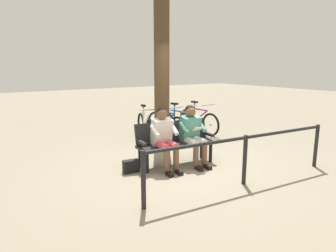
{
  "coord_description": "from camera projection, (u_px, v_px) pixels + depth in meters",
  "views": [
    {
      "loc": [
        3.51,
        4.6,
        1.99
      ],
      "look_at": [
        0.11,
        -0.44,
        0.75
      ],
      "focal_mm": 32.17,
      "sensor_mm": 36.0,
      "label": 1
    }
  ],
  "objects": [
    {
      "name": "bicycle_orange",
      "position": [
        145.0,
        127.0,
        8.06
      ],
      "size": [
        0.6,
        1.63,
        0.94
      ],
      "rotation": [
        0.0,
        0.0,
        1.29
      ],
      "color": "black",
      "rests_on": "ground"
    },
    {
      "name": "handbag",
      "position": [
        131.0,
        166.0,
        5.64
      ],
      "size": [
        0.32,
        0.18,
        0.24
      ],
      "primitive_type": "cube",
      "rotation": [
        0.0,
        0.0,
        -0.15
      ],
      "color": "black",
      "rests_on": "ground"
    },
    {
      "name": "bicycle_black",
      "position": [
        180.0,
        123.0,
        8.51
      ],
      "size": [
        0.63,
        1.62,
        0.94
      ],
      "rotation": [
        0.0,
        0.0,
        1.87
      ],
      "color": "black",
      "rests_on": "ground"
    },
    {
      "name": "bicycle_red",
      "position": [
        198.0,
        121.0,
        8.89
      ],
      "size": [
        0.48,
        1.68,
        0.94
      ],
      "rotation": [
        0.0,
        0.0,
        1.63
      ],
      "color": "black",
      "rests_on": "ground"
    },
    {
      "name": "ground_plane",
      "position": [
        185.0,
        165.0,
        6.05
      ],
      "size": [
        40.0,
        40.0,
        0.0
      ],
      "primitive_type": "plane",
      "color": "gray"
    },
    {
      "name": "bench",
      "position": [
        174.0,
        140.0,
        6.08
      ],
      "size": [
        1.64,
        0.66,
        0.87
      ],
      "rotation": [
        0.0,
        0.0,
        -0.11
      ],
      "color": "black",
      "rests_on": "ground"
    },
    {
      "name": "tree_trunk",
      "position": [
        162.0,
        65.0,
        7.16
      ],
      "size": [
        0.37,
        0.37,
        3.99
      ],
      "primitive_type": "cylinder",
      "color": "#4C3823",
      "rests_on": "ground"
    },
    {
      "name": "railing_fence",
      "position": [
        245.0,
        149.0,
        5.0
      ],
      "size": [
        3.77,
        0.41,
        0.85
      ],
      "rotation": [
        0.0,
        0.0,
        -0.09
      ],
      "color": "black",
      "rests_on": "ground"
    },
    {
      "name": "litter_bin",
      "position": [
        187.0,
        126.0,
        8.06
      ],
      "size": [
        0.35,
        0.35,
        0.76
      ],
      "color": "slate",
      "rests_on": "ground"
    },
    {
      "name": "bicycle_silver",
      "position": [
        166.0,
        125.0,
        8.34
      ],
      "size": [
        0.48,
        1.68,
        0.94
      ],
      "rotation": [
        0.0,
        0.0,
        1.66
      ],
      "color": "black",
      "rests_on": "ground"
    },
    {
      "name": "person_companion",
      "position": [
        164.0,
        135.0,
        5.76
      ],
      "size": [
        0.52,
        0.8,
        1.2
      ],
      "rotation": [
        0.0,
        0.0,
        -0.11
      ],
      "color": "white",
      "rests_on": "ground"
    },
    {
      "name": "person_reading",
      "position": [
        192.0,
        132.0,
        6.05
      ],
      "size": [
        0.52,
        0.8,
        1.2
      ],
      "rotation": [
        0.0,
        0.0,
        -0.11
      ],
      "color": "#4C8C7A",
      "rests_on": "ground"
    }
  ]
}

